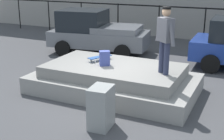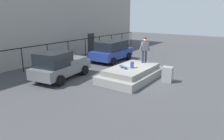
{
  "view_description": "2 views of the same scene",
  "coord_description": "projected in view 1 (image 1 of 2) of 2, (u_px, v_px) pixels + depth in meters",
  "views": [
    {
      "loc": [
        3.29,
        -7.28,
        3.26
      ],
      "look_at": [
        -0.56,
        0.83,
        0.42
      ],
      "focal_mm": 49.4,
      "sensor_mm": 36.0,
      "label": 1
    },
    {
      "loc": [
        -11.28,
        -5.93,
        4.03
      ],
      "look_at": [
        -0.75,
        1.38,
        0.51
      ],
      "focal_mm": 33.15,
      "sensor_mm": 36.0,
      "label": 2
    }
  ],
  "objects": [
    {
      "name": "ground_plane",
      "position": [
        117.0,
        95.0,
        8.6
      ],
      "size": [
        60.0,
        60.0,
        0.0
      ],
      "primitive_type": "plane",
      "color": "#424244"
    },
    {
      "name": "concrete_ledge",
      "position": [
        114.0,
        79.0,
        8.77
      ],
      "size": [
        4.6,
        2.61,
        0.78
      ],
      "color": "gray",
      "rests_on": "ground_plane"
    },
    {
      "name": "skateboarder",
      "position": [
        165.0,
        36.0,
        7.64
      ],
      "size": [
        0.69,
        0.6,
        1.69
      ],
      "color": "#2D334C",
      "rests_on": "concrete_ledge"
    },
    {
      "name": "skateboard",
      "position": [
        100.0,
        57.0,
        9.1
      ],
      "size": [
        0.51,
        0.77,
        0.12
      ],
      "color": "#264C8C",
      "rests_on": "concrete_ledge"
    },
    {
      "name": "backpack",
      "position": [
        105.0,
        58.0,
        8.56
      ],
      "size": [
        0.34,
        0.32,
        0.42
      ],
      "primitive_type": "cube",
      "rotation": [
        0.0,
        0.0,
        0.59
      ],
      "color": "#3F4C99",
      "rests_on": "concrete_ledge"
    },
    {
      "name": "car_grey_pickup_near",
      "position": [
        96.0,
        32.0,
        12.88
      ],
      "size": [
        4.25,
        2.47,
        1.8
      ],
      "color": "slate",
      "rests_on": "ground_plane"
    },
    {
      "name": "utility_box",
      "position": [
        101.0,
        108.0,
        6.67
      ],
      "size": [
        0.49,
        0.63,
        0.94
      ],
      "primitive_type": "cube",
      "rotation": [
        0.0,
        0.0,
        0.08
      ],
      "color": "gray",
      "rests_on": "ground_plane"
    },
    {
      "name": "fence_row",
      "position": [
        181.0,
        18.0,
        14.48
      ],
      "size": [
        24.06,
        0.06,
        1.76
      ],
      "color": "black",
      "rests_on": "ground_plane"
    }
  ]
}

